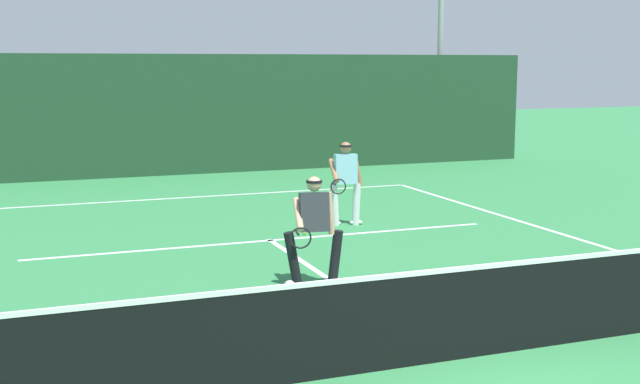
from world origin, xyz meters
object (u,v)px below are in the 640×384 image
at_px(player_far, 345,180).
at_px(tennis_ball, 305,233).
at_px(light_pole, 441,19).
at_px(player_near, 314,227).

xyz_separation_m(player_far, tennis_ball, (-1.02, -0.53, -0.85)).
bearing_deg(light_pole, player_far, -127.77).
xyz_separation_m(player_far, light_pole, (7.14, 9.21, 3.59)).
bearing_deg(tennis_ball, player_near, -107.69).
xyz_separation_m(player_near, light_pole, (9.22, 13.04, 3.63)).
bearing_deg(player_near, light_pole, -113.49).
relative_size(player_far, light_pole, 0.22).
relative_size(tennis_ball, light_pole, 0.01).
distance_m(tennis_ball, light_pole, 13.46).
bearing_deg(tennis_ball, light_pole, 50.03).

